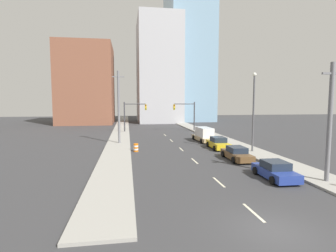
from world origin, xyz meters
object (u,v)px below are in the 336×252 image
at_px(utility_pole_left_mid, 119,107).
at_px(sedan_yellow, 218,143).
at_px(traffic_barrel, 136,148).
at_px(box_truck_tan, 204,135).
at_px(street_lamp, 254,107).
at_px(traffic_signal_right, 188,112).
at_px(utility_pole_right_near, 330,122).
at_px(sedan_blue, 275,171).
at_px(traffic_signal_left, 131,113).
at_px(sedan_brown, 237,154).

distance_m(utility_pole_left_mid, sedan_yellow, 14.39).
height_order(traffic_barrel, box_truck_tan, box_truck_tan).
height_order(utility_pole_left_mid, street_lamp, utility_pole_left_mid).
height_order(traffic_signal_right, utility_pole_left_mid, utility_pole_left_mid).
relative_size(utility_pole_right_near, street_lamp, 0.94).
bearing_deg(box_truck_tan, sedan_blue, -92.58).
distance_m(utility_pole_left_mid, box_truck_tan, 13.14).
height_order(traffic_signal_right, box_truck_tan, traffic_signal_right).
bearing_deg(traffic_barrel, utility_pole_right_near, -47.19).
bearing_deg(utility_pole_right_near, traffic_signal_left, 111.41).
xyz_separation_m(utility_pole_right_near, sedan_blue, (-3.09, 1.59, -3.83)).
relative_size(traffic_barrel, sedan_yellow, 0.20).
xyz_separation_m(sedan_brown, box_truck_tan, (0.33, 12.57, 0.36)).
height_order(traffic_barrel, sedan_brown, sedan_brown).
relative_size(traffic_signal_left, street_lamp, 0.64).
bearing_deg(street_lamp, sedan_yellow, 134.13).
distance_m(utility_pole_right_near, traffic_barrel, 19.97).
distance_m(traffic_signal_left, sedan_brown, 28.24).
xyz_separation_m(street_lamp, sedan_brown, (-3.38, -3.33, -4.66)).
bearing_deg(utility_pole_right_near, traffic_barrel, 132.81).
height_order(traffic_barrel, street_lamp, street_lamp).
height_order(traffic_signal_left, sedan_blue, traffic_signal_left).
relative_size(traffic_signal_right, sedan_brown, 1.23).
xyz_separation_m(utility_pole_right_near, box_truck_tan, (-2.97, 20.86, -3.47)).
xyz_separation_m(utility_pole_left_mid, sedan_blue, (12.32, -18.73, -4.56)).
relative_size(utility_pole_left_mid, sedan_blue, 2.32).
height_order(traffic_barrel, sedan_blue, sedan_blue).
bearing_deg(traffic_signal_left, sedan_blue, -72.42).
height_order(traffic_signal_left, street_lamp, street_lamp).
relative_size(utility_pole_right_near, sedan_yellow, 1.85).
bearing_deg(utility_pole_left_mid, utility_pole_right_near, -52.83).
bearing_deg(sedan_blue, street_lamp, 73.89).
bearing_deg(utility_pole_right_near, sedan_blue, 152.79).
bearing_deg(traffic_barrel, sedan_yellow, 2.05).
xyz_separation_m(utility_pole_right_near, sedan_brown, (-3.30, 8.29, -3.83)).
bearing_deg(utility_pole_left_mid, sedan_blue, -56.67).
distance_m(street_lamp, sedan_blue, 11.50).
distance_m(street_lamp, box_truck_tan, 10.64).
height_order(sedan_blue, box_truck_tan, box_truck_tan).
distance_m(utility_pole_right_near, sedan_blue, 5.18).
height_order(utility_pole_left_mid, sedan_yellow, utility_pole_left_mid).
xyz_separation_m(utility_pole_left_mid, box_truck_tan, (12.44, 0.54, -4.20)).
bearing_deg(traffic_signal_right, traffic_barrel, -118.86).
xyz_separation_m(traffic_signal_right, traffic_barrel, (-11.06, -20.07, -3.34)).
relative_size(sedan_brown, sedan_yellow, 1.02).
distance_m(sedan_yellow, box_truck_tan, 6.14).
relative_size(traffic_signal_right, utility_pole_right_near, 0.68).
height_order(utility_pole_left_mid, traffic_barrel, utility_pole_left_mid).
distance_m(street_lamp, sedan_yellow, 6.33).
distance_m(utility_pole_right_near, utility_pole_left_mid, 25.51).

